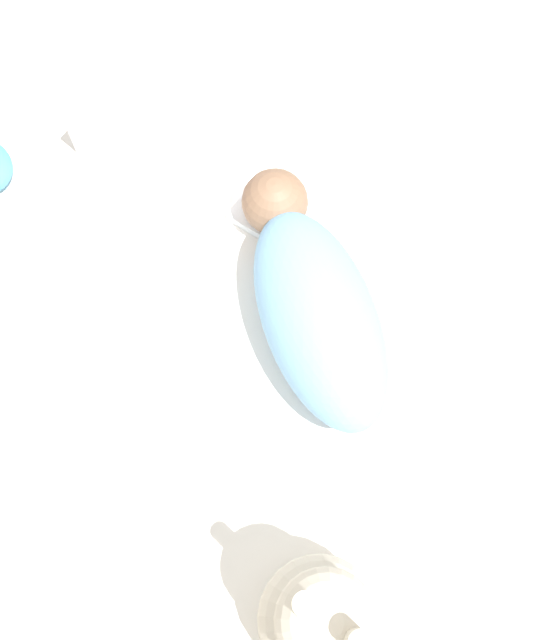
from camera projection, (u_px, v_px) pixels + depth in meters
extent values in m
plane|color=#B2A893|center=(237.00, 354.00, 1.56)|extent=(12.00, 12.00, 0.00)
cube|color=white|center=(235.00, 340.00, 1.48)|extent=(1.54, 0.93, 0.17)
cube|color=white|center=(305.00, 211.00, 1.47)|extent=(0.24, 0.20, 0.02)
ellipsoid|color=#7FB7E5|center=(319.00, 318.00, 1.31)|extent=(0.46, 0.42, 0.18)
sphere|color=#89664C|center=(275.00, 202.00, 1.40)|extent=(0.13, 0.13, 0.13)
cube|color=white|center=(184.00, 111.00, 1.51)|extent=(0.30, 0.35, 0.11)
sphere|color=beige|center=(320.00, 620.00, 1.13)|extent=(0.19, 0.19, 0.19)
sphere|color=beige|center=(326.00, 622.00, 1.00)|extent=(0.14, 0.14, 0.14)
cylinder|color=beige|center=(304.00, 604.00, 0.93)|extent=(0.03, 0.03, 0.08)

